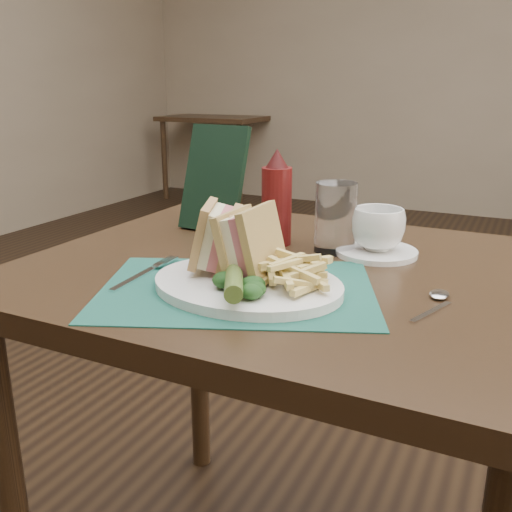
{
  "coord_description": "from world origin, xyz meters",
  "views": [
    {
      "loc": [
        0.37,
        -1.38,
        1.06
      ],
      "look_at": [
        -0.0,
        -0.62,
        0.8
      ],
      "focal_mm": 40.0,
      "sensor_mm": 36.0,
      "label": 1
    }
  ],
  "objects_px": {
    "table_main": "(284,447)",
    "drinking_glass": "(336,218)",
    "saucer": "(376,252)",
    "plate": "(247,285)",
    "sandwich_half_a": "(203,236)",
    "table_bg_left": "(218,157)",
    "placemat": "(237,289)",
    "check_presenter": "(214,178)",
    "sandwich_half_b": "(238,240)",
    "ketchup_bottle": "(277,197)",
    "coffee_cup": "(378,229)"
  },
  "relations": [
    {
      "from": "table_bg_left",
      "to": "coffee_cup",
      "type": "relative_size",
      "value": 9.14
    },
    {
      "from": "sandwich_half_a",
      "to": "check_presenter",
      "type": "bearing_deg",
      "value": 94.43
    },
    {
      "from": "check_presenter",
      "to": "table_main",
      "type": "bearing_deg",
      "value": -30.92
    },
    {
      "from": "coffee_cup",
      "to": "saucer",
      "type": "bearing_deg",
      "value": 0.0
    },
    {
      "from": "table_bg_left",
      "to": "placemat",
      "type": "height_order",
      "value": "placemat"
    },
    {
      "from": "table_bg_left",
      "to": "check_presenter",
      "type": "xyz_separation_m",
      "value": [
        2.07,
        -3.64,
        0.48
      ]
    },
    {
      "from": "table_bg_left",
      "to": "sandwich_half_a",
      "type": "relative_size",
      "value": 8.35
    },
    {
      "from": "drinking_glass",
      "to": "sandwich_half_b",
      "type": "bearing_deg",
      "value": -107.94
    },
    {
      "from": "check_presenter",
      "to": "table_bg_left",
      "type": "bearing_deg",
      "value": 122.9
    },
    {
      "from": "saucer",
      "to": "ketchup_bottle",
      "type": "relative_size",
      "value": 0.81
    },
    {
      "from": "placemat",
      "to": "coffee_cup",
      "type": "bearing_deg",
      "value": 62.57
    },
    {
      "from": "table_main",
      "to": "sandwich_half_b",
      "type": "xyz_separation_m",
      "value": [
        -0.03,
        -0.13,
        0.45
      ]
    },
    {
      "from": "table_main",
      "to": "ketchup_bottle",
      "type": "distance_m",
      "value": 0.49
    },
    {
      "from": "sandwich_half_a",
      "to": "drinking_glass",
      "type": "xyz_separation_m",
      "value": [
        0.14,
        0.24,
        -0.01
      ]
    },
    {
      "from": "drinking_glass",
      "to": "ketchup_bottle",
      "type": "distance_m",
      "value": 0.12
    },
    {
      "from": "sandwich_half_a",
      "to": "drinking_glass",
      "type": "relative_size",
      "value": 0.83
    },
    {
      "from": "placemat",
      "to": "coffee_cup",
      "type": "height_order",
      "value": "coffee_cup"
    },
    {
      "from": "drinking_glass",
      "to": "check_presenter",
      "type": "height_order",
      "value": "check_presenter"
    },
    {
      "from": "placemat",
      "to": "check_presenter",
      "type": "relative_size",
      "value": 1.84
    },
    {
      "from": "placemat",
      "to": "check_presenter",
      "type": "distance_m",
      "value": 0.4
    },
    {
      "from": "table_bg_left",
      "to": "saucer",
      "type": "xyz_separation_m",
      "value": [
        2.44,
        -3.68,
        0.38
      ]
    },
    {
      "from": "plate",
      "to": "sandwich_half_b",
      "type": "height_order",
      "value": "sandwich_half_b"
    },
    {
      "from": "ketchup_bottle",
      "to": "check_presenter",
      "type": "height_order",
      "value": "check_presenter"
    },
    {
      "from": "coffee_cup",
      "to": "placemat",
      "type": "bearing_deg",
      "value": -117.43
    },
    {
      "from": "placemat",
      "to": "ketchup_bottle",
      "type": "height_order",
      "value": "ketchup_bottle"
    },
    {
      "from": "saucer",
      "to": "table_bg_left",
      "type": "bearing_deg",
      "value": 123.53
    },
    {
      "from": "coffee_cup",
      "to": "drinking_glass",
      "type": "bearing_deg",
      "value": -170.42
    },
    {
      "from": "plate",
      "to": "sandwich_half_b",
      "type": "xyz_separation_m",
      "value": [
        -0.03,
        0.02,
        0.06
      ]
    },
    {
      "from": "sandwich_half_b",
      "to": "saucer",
      "type": "height_order",
      "value": "sandwich_half_b"
    },
    {
      "from": "plate",
      "to": "table_main",
      "type": "bearing_deg",
      "value": 91.53
    },
    {
      "from": "drinking_glass",
      "to": "saucer",
      "type": "bearing_deg",
      "value": 9.58
    },
    {
      "from": "sandwich_half_a",
      "to": "saucer",
      "type": "height_order",
      "value": "sandwich_half_a"
    },
    {
      "from": "saucer",
      "to": "coffee_cup",
      "type": "height_order",
      "value": "coffee_cup"
    },
    {
      "from": "plate",
      "to": "sandwich_half_a",
      "type": "bearing_deg",
      "value": 170.31
    },
    {
      "from": "check_presenter",
      "to": "ketchup_bottle",
      "type": "bearing_deg",
      "value": -13.68
    },
    {
      "from": "table_main",
      "to": "drinking_glass",
      "type": "height_order",
      "value": "drinking_glass"
    },
    {
      "from": "table_bg_left",
      "to": "placemat",
      "type": "bearing_deg",
      "value": -59.9
    },
    {
      "from": "plate",
      "to": "saucer",
      "type": "xyz_separation_m",
      "value": [
        0.13,
        0.27,
        -0.0
      ]
    },
    {
      "from": "sandwich_half_b",
      "to": "coffee_cup",
      "type": "height_order",
      "value": "sandwich_half_b"
    },
    {
      "from": "coffee_cup",
      "to": "check_presenter",
      "type": "bearing_deg",
      "value": 174.01
    },
    {
      "from": "drinking_glass",
      "to": "sandwich_half_a",
      "type": "bearing_deg",
      "value": -120.26
    },
    {
      "from": "plate",
      "to": "sandwich_half_a",
      "type": "distance_m",
      "value": 0.11
    },
    {
      "from": "sandwich_half_b",
      "to": "table_main",
      "type": "bearing_deg",
      "value": 77.75
    },
    {
      "from": "placemat",
      "to": "coffee_cup",
      "type": "xyz_separation_m",
      "value": [
        0.14,
        0.28,
        0.05
      ]
    },
    {
      "from": "sandwich_half_b",
      "to": "saucer",
      "type": "xyz_separation_m",
      "value": [
        0.15,
        0.25,
        -0.07
      ]
    },
    {
      "from": "plate",
      "to": "sandwich_half_a",
      "type": "xyz_separation_m",
      "value": [
        -0.09,
        0.02,
        0.06
      ]
    },
    {
      "from": "saucer",
      "to": "drinking_glass",
      "type": "bearing_deg",
      "value": -170.42
    },
    {
      "from": "sandwich_half_b",
      "to": "coffee_cup",
      "type": "relative_size",
      "value": 1.13
    },
    {
      "from": "sandwich_half_a",
      "to": "sandwich_half_b",
      "type": "bearing_deg",
      "value": -21.7
    },
    {
      "from": "table_main",
      "to": "drinking_glass",
      "type": "distance_m",
      "value": 0.46
    }
  ]
}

